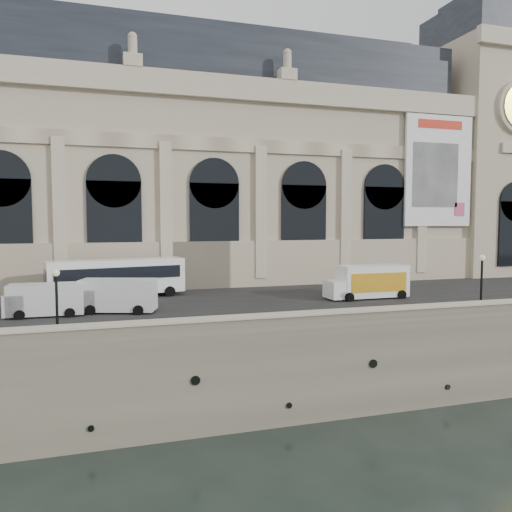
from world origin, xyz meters
The scene contains 12 objects.
ground centered at (0.00, 0.00, 0.00)m, with size 260.00×260.00×0.00m, color black.
quay centered at (0.00, 35.00, 3.00)m, with size 160.00×70.00×6.00m, color gray.
street centered at (0.00, 14.00, 6.03)m, with size 160.00×24.00×0.06m, color #2D2D2D.
parapet centered at (0.00, 0.60, 6.62)m, with size 160.00×1.40×1.21m.
museum centered at (-5.98, 30.86, 19.72)m, with size 69.00×18.70×29.10m.
clock_pavilion centered at (34.00, 27.93, 23.42)m, with size 13.00×14.72×36.70m.
bus_left centered at (-13.97, 18.01, 8.02)m, with size 12.45×4.79×3.60m.
van_b centered at (-19.58, 10.71, 7.26)m, with size 5.60×2.46×2.46m.
van_c centered at (-14.43, 10.80, 7.34)m, with size 6.28×3.90×2.62m.
box_truck centered at (7.96, 11.20, 7.54)m, with size 7.62×2.75×3.07m.
lamp_left centered at (-17.83, 2.49, 8.13)m, with size 0.44×0.44×4.29m.
lamp_right centered at (12.71, 2.34, 8.25)m, with size 0.46×0.46×4.53m.
Camera 1 is at (-15.11, -29.03, 13.17)m, focal length 35.00 mm.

